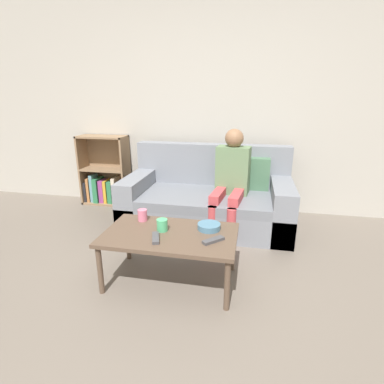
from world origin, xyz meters
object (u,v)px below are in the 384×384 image
Objects in this scene: bookshelf at (105,177)px; cup_near at (142,215)px; tv_remote_0 at (156,238)px; coffee_table at (170,238)px; snack_bowl at (209,226)px; cup_far at (162,225)px; couch at (208,200)px; tv_remote_1 at (213,240)px; person_adult at (231,175)px.

cup_near is at bearing -52.93° from bookshelf.
tv_remote_0 is at bearing -53.34° from bookshelf.
tv_remote_0 is (-0.07, -0.12, 0.05)m from coffee_table.
snack_bowl reaches higher than coffee_table.
cup_near is at bearing 146.89° from coffee_table.
cup_near reaches higher than cup_far.
tv_remote_1 is at bearing -80.02° from couch.
bookshelf is 1.81m from person_adult.
person_adult is 6.08× the size of tv_remote_0.
cup_far reaches higher than tv_remote_1.
snack_bowl is at bearing -42.03° from bookshelf.
cup_far is (-0.07, 0.03, 0.09)m from coffee_table.
tv_remote_1 is 0.87× the size of snack_bowl.
tv_remote_0 is 0.43m from snack_bowl.
bookshelf is 5.15× the size of tv_remote_0.
coffee_table is 0.31m from snack_bowl.
bookshelf reaches higher than cup_far.
cup_near is 0.62× the size of tv_remote_1.
person_adult reaches higher than coffee_table.
cup_far is (-0.44, -1.06, -0.15)m from person_adult.
tv_remote_1 is (0.41, 0.05, 0.00)m from tv_remote_0.
tv_remote_1 is (-0.03, -1.16, -0.18)m from person_adult.
bookshelf is 2.09m from coffee_table.
person_adult is 1.30m from tv_remote_0.
cup_far is 0.15m from tv_remote_0.
person_adult is 1.12m from cup_near.
tv_remote_0 is (-0.19, -1.31, 0.15)m from couch.
tv_remote_1 is (0.62, -0.26, -0.04)m from cup_near.
person_adult reaches higher than bookshelf.
tv_remote_1 is at bearing -14.28° from cup_far.
cup_near is (-0.40, -1.00, 0.18)m from couch.
couch is 1.81× the size of coffee_table.
cup_far is at bearing -99.11° from couch.
snack_bowl is at bearing 24.70° from coffee_table.
snack_bowl is (0.28, 0.13, 0.06)m from coffee_table.
cup_near reaches higher than tv_remote_1.
snack_bowl is at bearing -81.34° from couch.
couch is at bearing 145.21° from tv_remote_1.
bookshelf is 0.91× the size of coffee_table.
tv_remote_1 is (0.34, -0.07, 0.05)m from coffee_table.
bookshelf is at bearing 108.27° from tv_remote_0.
person_adult is 11.55× the size of cup_far.
couch reaches higher than cup_near.
person_adult reaches higher than tv_remote_1.
snack_bowl reaches higher than tv_remote_0.
cup_near is (-0.65, -0.90, -0.14)m from person_adult.
cup_near is at bearing -119.10° from person_adult.
cup_far is at bearing -35.76° from cup_near.
person_adult reaches higher than cup_far.
coffee_table is at bearing -23.68° from cup_far.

